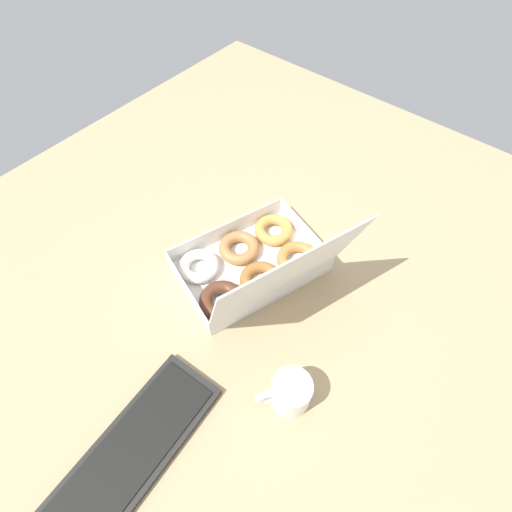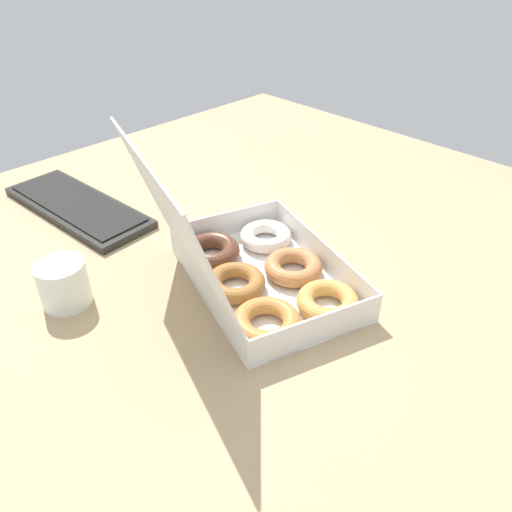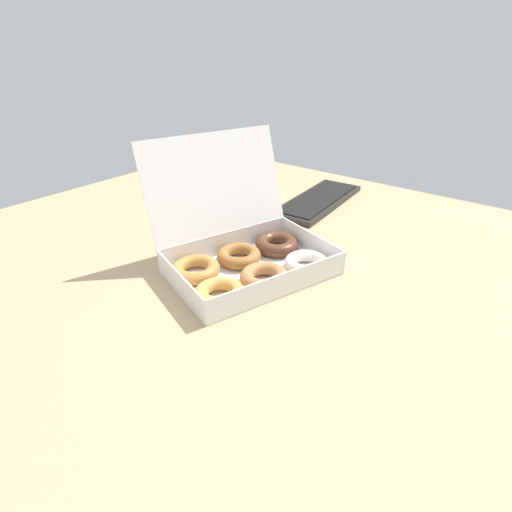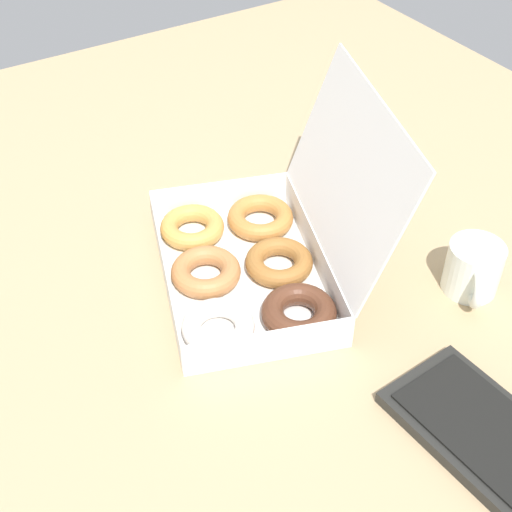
% 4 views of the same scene
% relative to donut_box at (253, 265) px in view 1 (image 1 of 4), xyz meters
% --- Properties ---
extents(ground_plane, '(1.80, 1.80, 0.02)m').
position_rel_donut_box_xyz_m(ground_plane, '(-0.05, 0.01, -0.05)').
color(ground_plane, tan).
extents(donut_box, '(0.46, 0.44, 0.30)m').
position_rel_donut_box_xyz_m(donut_box, '(0.00, 0.00, 0.00)').
color(donut_box, white).
rests_on(donut_box, ground_plane).
extents(keyboard, '(0.43, 0.18, 0.02)m').
position_rel_donut_box_xyz_m(keyboard, '(0.51, 0.10, -0.03)').
color(keyboard, '#252522').
rests_on(keyboard, ground_plane).
extents(coffee_mug, '(0.11, 0.10, 0.09)m').
position_rel_donut_box_xyz_m(coffee_mug, '(0.21, 0.28, 0.01)').
color(coffee_mug, white).
rests_on(coffee_mug, ground_plane).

